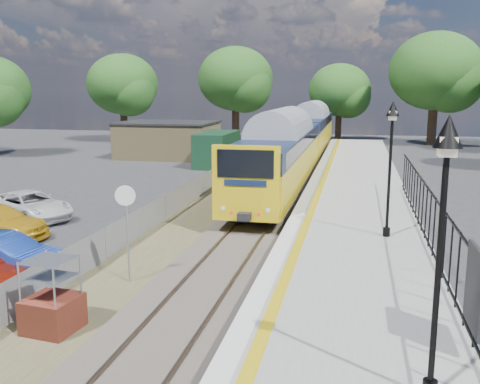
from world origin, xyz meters
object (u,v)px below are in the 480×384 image
(speed_sign, at_px, (126,216))
(car_blue, at_px, (3,256))
(victorian_lamp_north, at_px, (391,137))
(car_white, at_px, (30,205))
(brick_plinth, at_px, (52,297))
(victorian_lamp_south, at_px, (444,194))
(train, at_px, (300,137))

(speed_sign, relative_size, car_blue, 0.74)
(victorian_lamp_north, distance_m, car_white, 16.33)
(car_white, bearing_deg, speed_sign, -106.26)
(victorian_lamp_north, distance_m, car_blue, 13.14)
(victorian_lamp_north, height_order, brick_plinth, victorian_lamp_north)
(victorian_lamp_south, bearing_deg, car_white, 140.86)
(victorian_lamp_south, relative_size, car_blue, 1.11)
(train, xyz_separation_m, car_blue, (-6.60, -26.34, -1.66))
(speed_sign, xyz_separation_m, car_white, (-7.85, 6.82, -1.48))
(victorian_lamp_north, distance_m, brick_plinth, 11.60)
(brick_plinth, bearing_deg, victorian_lamp_north, 42.25)
(car_white, bearing_deg, victorian_lamp_south, -104.42)
(victorian_lamp_south, height_order, car_blue, victorian_lamp_south)
(brick_plinth, distance_m, car_blue, 4.90)
(victorian_lamp_south, bearing_deg, victorian_lamp_north, 91.15)
(car_blue, xyz_separation_m, car_white, (-3.75, 7.14, -0.05))
(train, bearing_deg, victorian_lamp_south, -80.28)
(victorian_lamp_south, bearing_deg, brick_plinth, 163.19)
(train, relative_size, speed_sign, 13.31)
(car_blue, relative_size, car_white, 0.91)
(train, bearing_deg, victorian_lamp_north, -76.51)
(car_blue, bearing_deg, train, -10.81)
(brick_plinth, relative_size, car_white, 0.41)
(speed_sign, bearing_deg, car_white, 123.44)
(victorian_lamp_south, bearing_deg, car_blue, 154.55)
(brick_plinth, xyz_separation_m, car_white, (-7.44, 10.36, -0.27))
(victorian_lamp_south, distance_m, victorian_lamp_north, 10.00)
(car_blue, bearing_deg, victorian_lamp_south, -112.18)
(victorian_lamp_south, relative_size, speed_sign, 1.50)
(victorian_lamp_south, distance_m, train, 32.63)
(train, xyz_separation_m, car_white, (-10.35, -19.20, -1.71))
(train, bearing_deg, speed_sign, -95.49)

